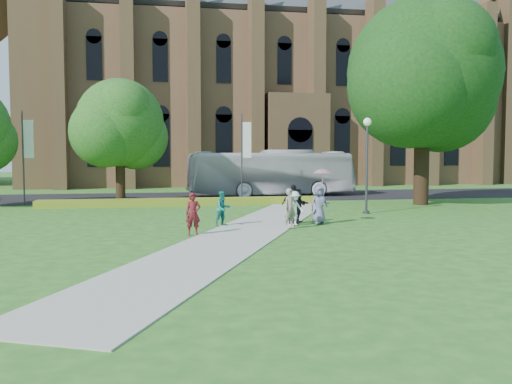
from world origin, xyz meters
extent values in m
plane|color=#285B1B|center=(0.00, 0.00, 0.00)|extent=(160.00, 160.00, 0.00)
cube|color=black|center=(0.00, 20.00, 0.01)|extent=(160.00, 10.00, 0.02)
cube|color=#B2B2A8|center=(0.00, 1.00, 0.02)|extent=(15.58, 28.54, 0.04)
cube|color=#A8A721|center=(-2.00, 13.20, 0.23)|extent=(18.00, 1.40, 0.45)
cube|color=brown|center=(10.00, 40.00, 8.50)|extent=(52.00, 16.00, 17.00)
cube|color=#4C3524|center=(-14.50, 33.00, 10.50)|extent=(3.50, 3.50, 21.00)
cube|color=#4C3524|center=(34.50, 33.00, 10.50)|extent=(3.50, 3.50, 21.00)
cube|color=#4C3524|center=(10.00, 31.00, 4.50)|extent=(6.00, 2.50, 9.00)
cylinder|color=#38383D|center=(7.50, 6.50, 2.40)|extent=(0.14, 0.14, 4.80)
sphere|color=white|center=(7.50, 6.50, 5.02)|extent=(0.44, 0.44, 0.44)
cylinder|color=#38383D|center=(7.50, 6.50, 0.07)|extent=(0.36, 0.36, 0.15)
cylinder|color=#332114|center=(13.00, 11.00, 3.30)|extent=(0.96, 0.96, 6.60)
sphere|color=#0E330E|center=(13.00, 11.00, 8.40)|extent=(9.60, 9.60, 9.60)
cylinder|color=#332114|center=(-6.00, 14.50, 2.06)|extent=(0.60, 0.60, 4.12)
sphere|color=#1A4514|center=(-6.00, 14.50, 5.25)|extent=(5.60, 5.60, 5.60)
cylinder|color=#38383D|center=(2.00, 15.20, 3.00)|extent=(0.10, 0.10, 6.00)
cube|color=white|center=(2.35, 15.20, 4.20)|extent=(0.60, 0.02, 2.40)
cylinder|color=#38383D|center=(-12.00, 15.20, 3.00)|extent=(0.10, 0.10, 6.00)
cube|color=white|center=(-11.65, 15.20, 4.20)|extent=(0.60, 0.02, 2.40)
imported|color=white|center=(4.99, 19.58, 1.79)|extent=(12.91, 3.95, 3.54)
imported|color=#59141A|center=(-2.48, -0.02, 0.89)|extent=(0.62, 0.41, 1.70)
imported|color=#187870|center=(-0.93, 2.56, 0.83)|extent=(0.95, 0.88, 1.58)
imported|color=white|center=(2.30, 2.15, 0.82)|extent=(1.14, 0.86, 1.56)
imported|color=black|center=(2.39, 2.80, 0.95)|extent=(1.11, 0.56, 1.81)
imported|color=slate|center=(3.63, 2.61, 0.92)|extent=(0.89, 0.61, 1.75)
imported|color=#23252B|center=(2.69, 3.07, 0.85)|extent=(1.37, 1.44, 1.63)
imported|color=gray|center=(1.87, 1.23, 0.91)|extent=(0.76, 0.67, 1.74)
imported|color=#EDA7A8|center=(3.81, 2.71, 2.15)|extent=(0.92, 0.92, 0.71)
camera|label=1|loc=(-4.23, -22.95, 3.37)|focal=40.00mm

